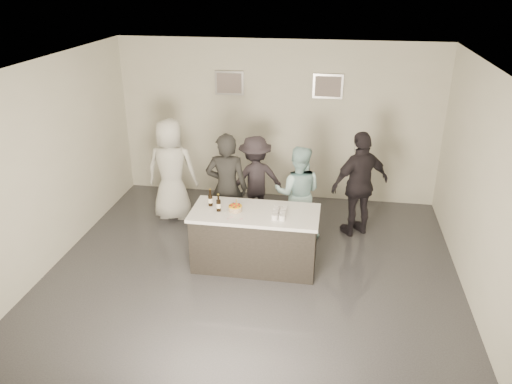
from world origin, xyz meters
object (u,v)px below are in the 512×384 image
(person_main_black, at_px, (227,188))
(person_guest_back, at_px, (255,180))
(person_main_blue, at_px, (298,193))
(person_guest_left, at_px, (171,170))
(beer_bottle_b, at_px, (218,203))
(beer_bottle_a, at_px, (210,198))
(cake, at_px, (235,208))
(person_guest_right, at_px, (360,184))
(bar_counter, at_px, (255,239))

(person_main_black, xyz_separation_m, person_guest_back, (0.33, 0.76, -0.14))
(person_main_blue, xyz_separation_m, person_guest_left, (-2.25, 0.38, 0.11))
(person_main_black, relative_size, person_main_blue, 1.15)
(beer_bottle_b, bearing_deg, beer_bottle_a, 135.63)
(person_main_black, bearing_deg, cake, 106.62)
(person_guest_right, relative_size, person_guest_back, 1.15)
(cake, distance_m, person_guest_back, 1.51)
(person_main_black, xyz_separation_m, person_main_blue, (1.11, 0.27, -0.12))
(person_main_black, distance_m, person_guest_left, 1.31)
(beer_bottle_a, height_order, person_guest_left, person_guest_left)
(bar_counter, distance_m, beer_bottle_b, 0.78)
(person_main_black, xyz_separation_m, person_guest_left, (-1.13, 0.65, -0.00))
(bar_counter, bearing_deg, beer_bottle_a, 172.25)
(bar_counter, relative_size, person_main_black, 1.02)
(bar_counter, relative_size, beer_bottle_a, 7.15)
(cake, bearing_deg, bar_counter, 3.92)
(beer_bottle_b, bearing_deg, person_guest_right, 33.36)
(beer_bottle_a, bearing_deg, person_guest_right, 28.37)
(cake, xyz_separation_m, beer_bottle_b, (-0.24, -0.04, 0.09))
(beer_bottle_b, height_order, person_guest_back, person_guest_back)
(bar_counter, xyz_separation_m, person_guest_back, (-0.24, 1.48, 0.33))
(person_guest_right, distance_m, person_guest_back, 1.79)
(cake, relative_size, person_guest_back, 0.13)
(person_main_black, xyz_separation_m, person_guest_right, (2.10, 0.57, -0.02))
(beer_bottle_a, bearing_deg, beer_bottle_b, -44.37)
(person_main_blue, bearing_deg, beer_bottle_b, 44.29)
(person_guest_left, bearing_deg, beer_bottle_a, 126.71)
(beer_bottle_b, distance_m, person_main_blue, 1.51)
(cake, bearing_deg, person_guest_right, 35.74)
(beer_bottle_a, distance_m, person_guest_left, 1.64)
(cake, height_order, person_main_blue, person_main_blue)
(beer_bottle_a, bearing_deg, bar_counter, -7.75)
(person_guest_right, bearing_deg, person_guest_back, -38.07)
(bar_counter, distance_m, beer_bottle_a, 0.90)
(beer_bottle_b, bearing_deg, person_guest_left, 129.60)
(person_guest_left, bearing_deg, bar_counter, 139.26)
(person_main_blue, bearing_deg, beer_bottle_a, 35.77)
(person_main_black, relative_size, person_guest_back, 1.18)
(bar_counter, distance_m, person_guest_left, 2.23)
(bar_counter, relative_size, cake, 9.41)
(bar_counter, bearing_deg, cake, -176.08)
(person_main_black, bearing_deg, bar_counter, 124.05)
(cake, distance_m, person_main_black, 0.79)
(bar_counter, height_order, person_guest_right, person_guest_right)
(beer_bottle_b, distance_m, person_main_black, 0.79)
(person_main_blue, relative_size, person_guest_back, 1.02)
(beer_bottle_a, relative_size, person_main_black, 0.14)
(person_main_blue, distance_m, person_guest_left, 2.28)
(person_main_blue, relative_size, person_guest_right, 0.89)
(bar_counter, bearing_deg, person_main_blue, 61.07)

